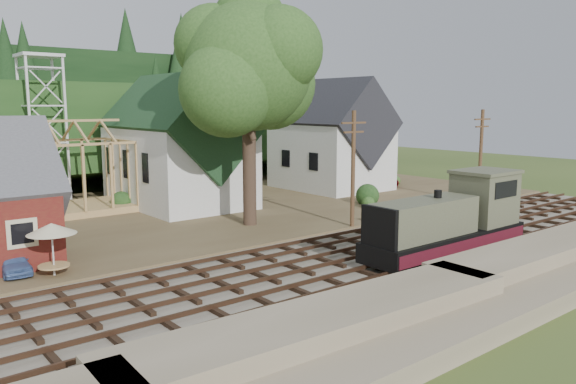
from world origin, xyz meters
TOP-DOWN VIEW (x-y plane):
  - ground at (0.00, 0.00)m, footprint 140.00×140.00m
  - embankment at (0.00, -8.50)m, footprint 64.00×5.00m
  - railroad_bed at (0.00, 0.00)m, footprint 64.00×11.00m
  - village_flat at (0.00, 18.00)m, footprint 64.00×26.00m
  - hillside at (0.00, 42.00)m, footprint 70.00×28.96m
  - ridge at (0.00, 58.00)m, footprint 80.00×20.00m
  - church at (2.00, 19.68)m, footprint 8.40×15.17m
  - farmhouse at (18.00, 19.00)m, footprint 8.40×10.80m
  - timber_frame at (-6.00, 22.00)m, footprint 8.20×6.20m
  - lattice_tower at (-6.00, 28.00)m, footprint 3.20×3.20m
  - big_tree at (2.17, 10.08)m, footprint 10.90×8.40m
  - telegraph_pole_near at (7.00, 5.20)m, footprint 2.20×0.28m
  - telegraph_pole_far at (22.00, 5.20)m, footprint 2.20×0.28m
  - locomotive at (6.38, -3.00)m, footprint 11.16×2.79m
  - car_blue at (-13.38, 7.95)m, footprint 1.48×3.29m
  - car_red at (21.91, 15.92)m, footprint 4.48×2.42m
  - patio_set at (-11.96, 6.38)m, footprint 2.28×2.28m

SIDE VIEW (x-z plane):
  - ground at x=0.00m, z-range 0.00..0.00m
  - embankment at x=0.00m, z-range -0.80..0.80m
  - hillside at x=0.00m, z-range -6.37..6.37m
  - ridge at x=0.00m, z-range -6.00..6.00m
  - railroad_bed at x=0.00m, z-range 0.00..0.16m
  - village_flat at x=0.00m, z-range 0.00..0.30m
  - car_blue at x=-13.38m, z-range 0.30..1.40m
  - car_red at x=21.91m, z-range 0.30..1.49m
  - locomotive at x=6.38m, z-range -0.23..4.25m
  - patio_set at x=-11.96m, z-range 1.19..3.73m
  - timber_frame at x=-6.00m, z-range -0.23..6.76m
  - telegraph_pole_near at x=7.00m, z-range 0.25..8.25m
  - telegraph_pole_far at x=22.00m, z-range 0.25..8.25m
  - farmhouse at x=18.00m, z-range -0.43..10.17m
  - church at x=2.00m, z-range -1.32..11.68m
  - lattice_tower at x=-6.00m, z-range 3.97..16.10m
  - big_tree at x=2.17m, z-range 2.87..17.57m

